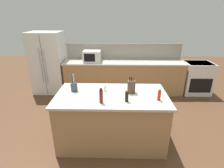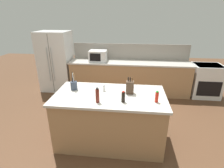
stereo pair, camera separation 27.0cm
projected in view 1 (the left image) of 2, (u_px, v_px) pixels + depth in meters
The scene contains 13 objects.
ground_plane at pixel (112, 139), 3.31m from camera, with size 14.00×14.00×0.00m, color brown.
back_counter_run at pixel (124, 77), 5.17m from camera, with size 3.44×0.66×0.94m.
wall_backsplash at pixel (124, 51), 5.20m from camera, with size 3.40×0.03×0.46m, color gray.
kitchen_island at pixel (112, 118), 3.13m from camera, with size 1.89×1.00×0.94m.
refrigerator at pixel (48, 63), 5.11m from camera, with size 0.90×0.75×1.75m.
range_oven at pixel (196, 78), 5.12m from camera, with size 0.76×0.65×0.92m.
microwave at pixel (92, 56), 4.95m from camera, with size 0.49×0.39×0.31m.
knife_block at pixel (131, 87), 2.98m from camera, with size 0.13×0.10×0.29m.
utensil_crock at pixel (74, 87), 3.07m from camera, with size 0.12×0.12×0.32m.
hot_sauce_bottle at pixel (159, 95), 2.73m from camera, with size 0.05×0.05×0.18m.
vinegar_bottle at pixel (101, 96), 2.64m from camera, with size 0.06×0.06×0.24m.
soy_sauce_bottle at pixel (127, 96), 2.69m from camera, with size 0.06×0.06×0.18m.
salt_shaker at pixel (105, 88), 3.06m from camera, with size 0.04×0.04×0.12m.
Camera 1 is at (0.07, -2.68, 2.21)m, focal length 28.00 mm.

